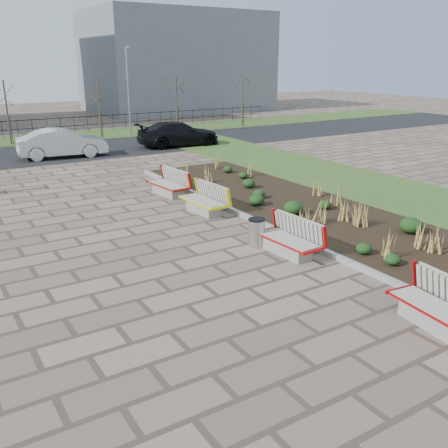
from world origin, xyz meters
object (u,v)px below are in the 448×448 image
car_silver (62,143)px  car_black (178,134)px  bench_a (437,306)px  litter_bin (256,233)px  bench_d (167,183)px  bench_c (203,199)px  bench_b (287,238)px  lamp_east (128,92)px

car_silver → car_black: car_silver is taller
bench_a → litter_bin: bearing=99.8°
bench_d → car_silver: 10.60m
bench_c → bench_d: size_ratio=1.00×
bench_b → bench_d: (0.00, 7.63, 0.00)m
bench_c → lamp_east: 20.00m
bench_c → litter_bin: bearing=-98.8°
litter_bin → bench_b: bearing=-70.5°
bench_d → car_silver: (-1.35, 10.51, 0.31)m
bench_c → litter_bin: size_ratio=2.55×
bench_c → car_black: bearing=62.8°
bench_b → car_silver: 18.20m
car_silver → car_black: size_ratio=0.92×
bench_a → litter_bin: (-0.35, 5.77, -0.09)m
car_black → lamp_east: size_ratio=0.87×
bench_b → bench_a: bearing=-93.2°
litter_bin → lamp_east: size_ratio=0.14×
lamp_east → bench_c: bearing=-104.6°
bench_b → car_black: 19.12m
bench_a → bench_b: size_ratio=1.00×
bench_a → bench_c: (0.00, 9.52, 0.00)m
bench_c → litter_bin: (-0.35, -3.75, -0.09)m
litter_bin → car_silver: 17.19m
bench_b → lamp_east: (5.00, 23.94, 2.54)m
car_black → bench_c: bearing=160.9°
car_silver → bench_a: bearing=-169.2°
bench_b → bench_c: same height
bench_d → lamp_east: size_ratio=0.35×
car_black → lamp_east: 6.25m
lamp_east → bench_a: bearing=-99.9°
bench_d → bench_b: bearing=-96.0°
bench_d → lamp_east: 17.25m
bench_d → litter_bin: 6.65m
bench_a → bench_b: bearing=96.3°
bench_a → bench_c: size_ratio=1.00×
litter_bin → car_silver: size_ratio=0.17×
bench_b → litter_bin: (-0.35, 0.99, -0.09)m
car_silver → lamp_east: (6.35, 5.80, 2.23)m
bench_a → lamp_east: (5.00, 28.72, 2.54)m
bench_b → litter_bin: bearing=106.3°
bench_a → lamp_east: lamp_east is taller
lamp_east → car_silver: bearing=-137.6°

